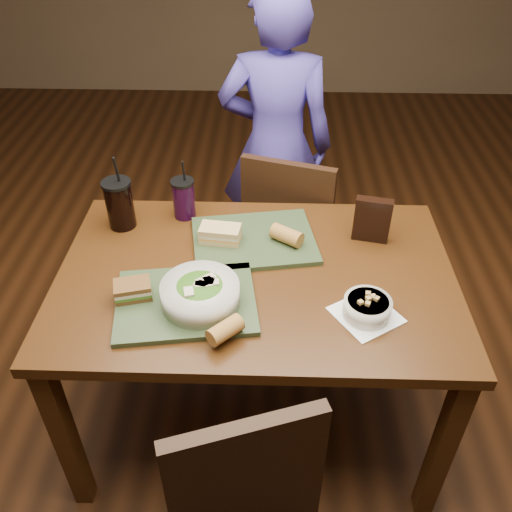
% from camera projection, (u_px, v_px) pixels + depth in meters
% --- Properties ---
extents(ground, '(6.00, 6.00, 0.00)m').
position_uv_depth(ground, '(256.00, 412.00, 2.24)').
color(ground, '#381C0B').
rests_on(ground, ground).
extents(dining_table, '(1.30, 0.85, 0.75)m').
position_uv_depth(dining_table, '(256.00, 293.00, 1.83)').
color(dining_table, '#3F220C').
rests_on(dining_table, ground).
extents(chair_far, '(0.48, 0.49, 0.88)m').
position_uv_depth(chair_far, '(285.00, 231.00, 2.40)').
color(chair_far, black).
rests_on(chair_far, ground).
extents(diner, '(0.55, 0.38, 1.46)m').
position_uv_depth(diner, '(276.00, 147.00, 2.52)').
color(diner, '#493BA4').
rests_on(diner, ground).
extents(tray_near, '(0.46, 0.38, 0.02)m').
position_uv_depth(tray_near, '(186.00, 302.00, 1.65)').
color(tray_near, '#2E3E23').
rests_on(tray_near, dining_table).
extents(tray_far, '(0.47, 0.39, 0.02)m').
position_uv_depth(tray_far, '(254.00, 240.00, 1.90)').
color(tray_far, '#2E3E23').
rests_on(tray_far, dining_table).
extents(salad_bowl, '(0.24, 0.24, 0.08)m').
position_uv_depth(salad_bowl, '(200.00, 292.00, 1.61)').
color(salad_bowl, silver).
rests_on(salad_bowl, tray_near).
extents(soup_bowl, '(0.24, 0.24, 0.07)m').
position_uv_depth(soup_bowl, '(367.00, 307.00, 1.60)').
color(soup_bowl, white).
rests_on(soup_bowl, dining_table).
extents(sandwich_near, '(0.12, 0.10, 0.05)m').
position_uv_depth(sandwich_near, '(133.00, 290.00, 1.64)').
color(sandwich_near, '#593819').
rests_on(sandwich_near, tray_near).
extents(sandwich_far, '(0.15, 0.09, 0.06)m').
position_uv_depth(sandwich_far, '(220.00, 234.00, 1.87)').
color(sandwich_far, tan).
rests_on(sandwich_far, tray_far).
extents(baguette_near, '(0.11, 0.11, 0.05)m').
position_uv_depth(baguette_near, '(225.00, 330.00, 1.51)').
color(baguette_near, '#AD7533').
rests_on(baguette_near, tray_near).
extents(baguette_far, '(0.12, 0.11, 0.06)m').
position_uv_depth(baguette_far, '(287.00, 235.00, 1.86)').
color(baguette_far, '#AD7533').
rests_on(baguette_far, tray_far).
extents(cup_cola, '(0.10, 0.10, 0.28)m').
position_uv_depth(cup_cola, '(120.00, 204.00, 1.93)').
color(cup_cola, black).
rests_on(cup_cola, dining_table).
extents(cup_berry, '(0.09, 0.09, 0.23)m').
position_uv_depth(cup_berry, '(184.00, 198.00, 1.99)').
color(cup_berry, black).
rests_on(cup_berry, dining_table).
extents(chip_bag, '(0.13, 0.06, 0.16)m').
position_uv_depth(chip_bag, '(372.00, 220.00, 1.87)').
color(chip_bag, black).
rests_on(chip_bag, dining_table).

